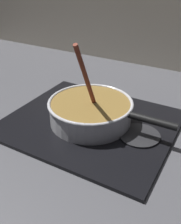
# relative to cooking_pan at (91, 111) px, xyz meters

# --- Properties ---
(ground) EXTENTS (2.40, 1.60, 0.04)m
(ground) POSITION_rel_cooking_pan_xyz_m (-0.06, -0.13, -0.07)
(ground) COLOR #4C4C51
(backsplash_wall) EXTENTS (2.40, 0.02, 0.55)m
(backsplash_wall) POSITION_rel_cooking_pan_xyz_m (-0.06, 0.66, 0.22)
(backsplash_wall) COLOR #B2A893
(backsplash_wall) RESTS_ON ground
(hob_plate) EXTENTS (0.56, 0.48, 0.01)m
(hob_plate) POSITION_rel_cooking_pan_xyz_m (-0.00, 0.00, -0.05)
(hob_plate) COLOR black
(hob_plate) RESTS_ON ground
(burner_ring) EXTENTS (0.16, 0.16, 0.01)m
(burner_ring) POSITION_rel_cooking_pan_xyz_m (-0.00, 0.00, -0.04)
(burner_ring) COLOR #592D0C
(burner_ring) RESTS_ON hob_plate
(spare_burner) EXTENTS (0.13, 0.13, 0.01)m
(spare_burner) POSITION_rel_cooking_pan_xyz_m (0.18, 0.00, -0.04)
(spare_burner) COLOR #262628
(spare_burner) RESTS_ON hob_plate
(cooking_pan) EXTENTS (0.43, 0.29, 0.30)m
(cooking_pan) POSITION_rel_cooking_pan_xyz_m (0.00, 0.00, 0.00)
(cooking_pan) COLOR silver
(cooking_pan) RESTS_ON hob_plate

